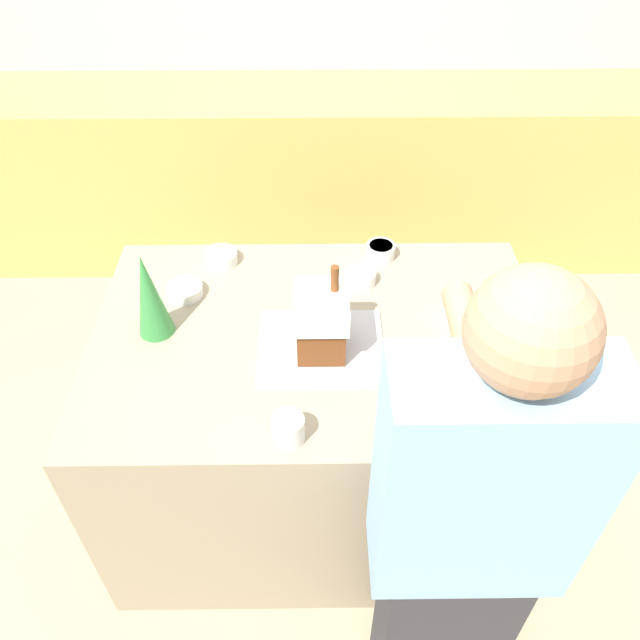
{
  "coord_description": "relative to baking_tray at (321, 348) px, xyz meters",
  "views": [
    {
      "loc": [
        -0.01,
        -1.42,
        2.25
      ],
      "look_at": [
        0.0,
        0.0,
        0.95
      ],
      "focal_mm": 35.0,
      "sensor_mm": 36.0,
      "label": 1
    }
  ],
  "objects": [
    {
      "name": "candy_bowl_center_rear",
      "position": [
        0.14,
        0.32,
        0.02
      ],
      "size": [
        0.11,
        0.11,
        0.05
      ],
      "color": "white",
      "rests_on": "kitchen_island"
    },
    {
      "name": "wall_back",
      "position": [
        -0.01,
        2.1,
        0.41
      ],
      "size": [
        8.0,
        0.05,
        2.6
      ],
      "color": "beige",
      "rests_on": "ground_plane"
    },
    {
      "name": "person",
      "position": [
        0.33,
        -0.64,
        -0.02
      ],
      "size": [
        0.44,
        0.55,
        1.68
      ],
      "color": "#333338",
      "rests_on": "ground_plane"
    },
    {
      "name": "ground_plane",
      "position": [
        -0.01,
        0.07,
        -0.89
      ],
      "size": [
        12.0,
        12.0,
        0.0
      ],
      "primitive_type": "plane",
      "color": "tan"
    },
    {
      "name": "baking_tray",
      "position": [
        0.0,
        0.0,
        0.0
      ],
      "size": [
        0.39,
        0.34,
        0.01
      ],
      "color": "#B2B2BC",
      "rests_on": "kitchen_island"
    },
    {
      "name": "candy_bowl_front_corner",
      "position": [
        0.63,
        0.24,
        0.02
      ],
      "size": [
        0.1,
        0.1,
        0.04
      ],
      "color": "silver",
      "rests_on": "kitchen_island"
    },
    {
      "name": "candy_bowl_behind_tray",
      "position": [
        0.47,
        0.16,
        0.02
      ],
      "size": [
        0.13,
        0.13,
        0.05
      ],
      "color": "white",
      "rests_on": "kitchen_island"
    },
    {
      "name": "gingerbread_house",
      "position": [
        0.0,
        0.0,
        0.11
      ],
      "size": [
        0.16,
        0.19,
        0.29
      ],
      "color": "brown",
      "rests_on": "baking_tray"
    },
    {
      "name": "candy_bowl_far_right",
      "position": [
        -0.46,
        0.26,
        0.02
      ],
      "size": [
        0.12,
        0.12,
        0.04
      ],
      "color": "silver",
      "rests_on": "kitchen_island"
    },
    {
      "name": "kitchen_island",
      "position": [
        -0.01,
        0.07,
        -0.45
      ],
      "size": [
        1.44,
        0.97,
        0.89
      ],
      "color": "gray",
      "rests_on": "ground_plane"
    },
    {
      "name": "candy_bowl_beside_tree",
      "position": [
        0.61,
        0.05,
        0.03
      ],
      "size": [
        0.11,
        0.11,
        0.05
      ],
      "color": "white",
      "rests_on": "kitchen_island"
    },
    {
      "name": "candy_bowl_near_tray_right",
      "position": [
        -0.35,
        0.45,
        0.02
      ],
      "size": [
        0.12,
        0.12,
        0.04
      ],
      "color": "white",
      "rests_on": "kitchen_island"
    },
    {
      "name": "decorative_tree",
      "position": [
        -0.52,
        0.09,
        0.14
      ],
      "size": [
        0.11,
        0.11,
        0.29
      ],
      "color": "#33843D",
      "rests_on": "kitchen_island"
    },
    {
      "name": "mug",
      "position": [
        -0.09,
        -0.34,
        0.04
      ],
      "size": [
        0.09,
        0.09,
        0.08
      ],
      "color": "white",
      "rests_on": "kitchen_island"
    },
    {
      "name": "candy_bowl_near_tray_left",
      "position": [
        0.22,
        0.47,
        0.03
      ],
      "size": [
        0.1,
        0.1,
        0.05
      ],
      "color": "silver",
      "rests_on": "kitchen_island"
    },
    {
      "name": "back_cabinet_block",
      "position": [
        -0.01,
        1.78,
        -0.41
      ],
      "size": [
        6.0,
        0.6,
        0.96
      ],
      "color": "tan",
      "rests_on": "ground_plane"
    }
  ]
}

